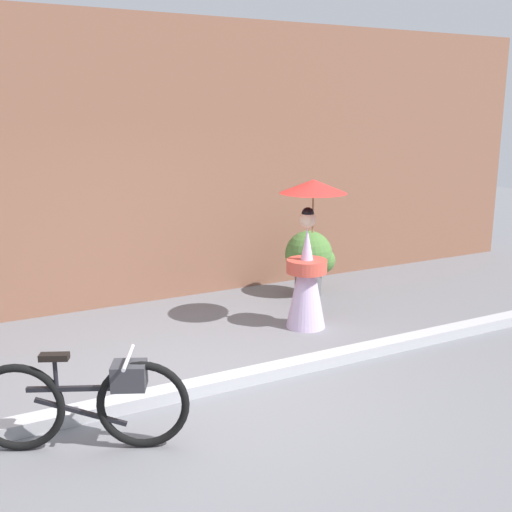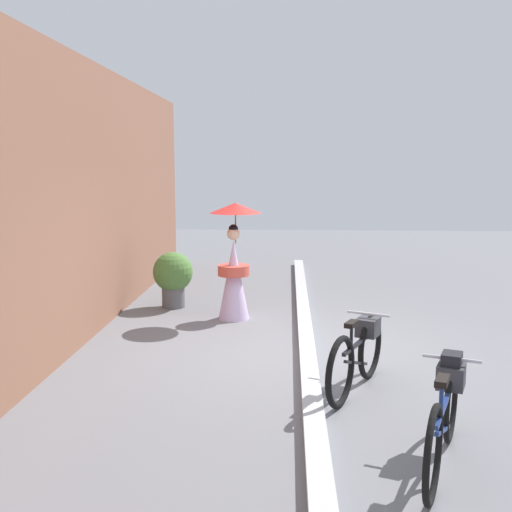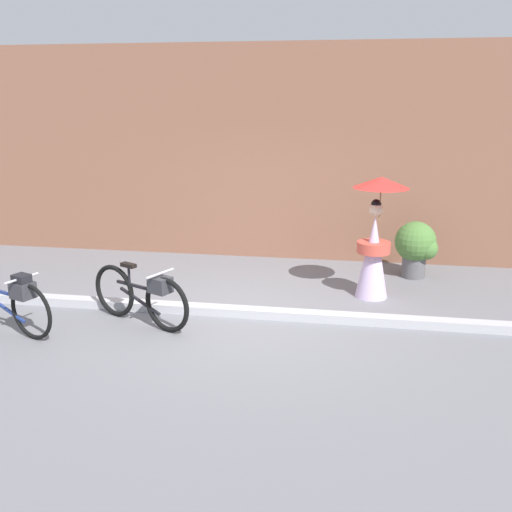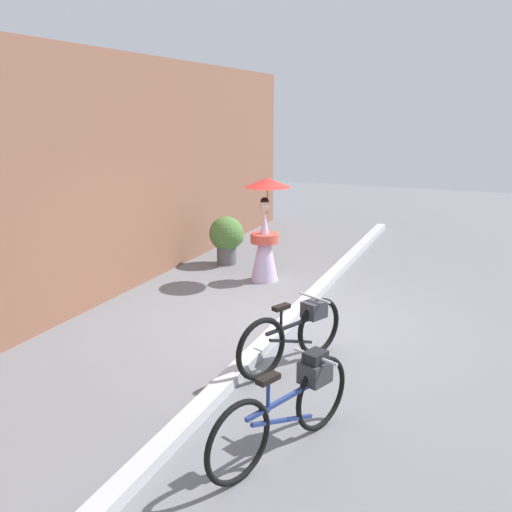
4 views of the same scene
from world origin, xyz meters
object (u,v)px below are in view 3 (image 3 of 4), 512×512
Objects in this scene: bicycle_far_side at (142,295)px; person_with_parasol at (375,238)px; bicycle_near_officer at (7,299)px; potted_plant_by_door at (417,246)px.

person_with_parasol is at bearing 27.75° from bicycle_far_side.
bicycle_near_officer is at bearing -155.57° from person_with_parasol.
bicycle_near_officer is 0.94× the size of person_with_parasol.
person_with_parasol reaches higher than potted_plant_by_door.
person_with_parasol is 1.92× the size of potted_plant_by_door.
bicycle_near_officer is at bearing -149.25° from potted_plant_by_door.
person_with_parasol is (4.61, 2.09, 0.47)m from bicycle_near_officer.
potted_plant_by_door is at bearing 35.49° from bicycle_far_side.
potted_plant_by_door reaches higher than bicycle_far_side.
person_with_parasol is (3.01, 1.58, 0.50)m from bicycle_far_side.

